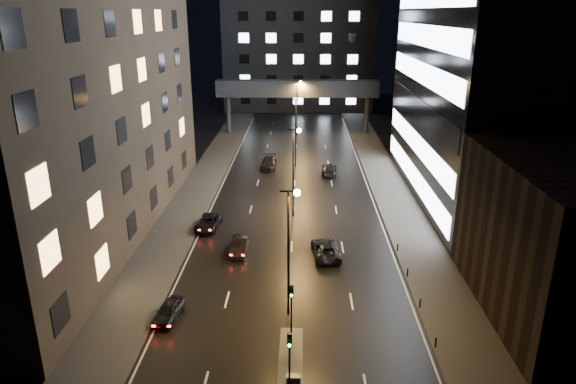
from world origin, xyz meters
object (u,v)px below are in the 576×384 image
Objects in this scene: car_away_a at (169,311)px; car_away_b at (240,245)px; car_toward_a at (326,249)px; utility_cabinet at (293,383)px; car_away_d at (269,163)px; car_away_c at (208,223)px; car_toward_b at (329,169)px.

car_away_b is (4.03, 11.44, 0.06)m from car_away_a.
car_away_b is 8.26m from car_toward_a.
utility_cabinet is (5.51, -19.21, 0.01)m from car_away_b.
car_away_d is 1.02× the size of car_toward_a.
car_toward_a is at bearing -76.07° from car_away_d.
car_away_c is 26.62m from utility_cabinet.
car_away_b reaches higher than car_away_a.
car_away_b is at bearing -49.60° from car_away_c.
car_toward_a is (8.24, -0.61, 0.02)m from car_away_b.
utility_cabinet is (9.53, -24.85, 0.05)m from car_away_c.
car_toward_b is at bearing 77.32° from car_away_a.
car_away_c is (0.00, 17.08, 0.02)m from car_away_a.
car_away_a is at bearing -97.26° from car_away_d.
car_away_c is 23.28m from car_away_d.
car_away_b reaches higher than car_away_c.
car_toward_a is 1.02× the size of car_toward_b.
car_away_d reaches higher than car_away_a.
utility_cabinet is (-4.32, -44.73, -0.03)m from car_toward_b.
car_away_b is at bearing 72.97° from car_toward_b.
car_away_a is 12.30m from utility_cabinet.
car_away_a is 0.74× the size of car_toward_b.
car_away_a is 0.79× the size of car_away_c.
car_toward_b reaches higher than car_toward_a.
car_away_d is 9.20m from car_toward_b.
car_away_c is 0.92× the size of car_toward_a.
car_away_d is at bearing 96.19° from utility_cabinet.
car_toward_a is 4.63× the size of utility_cabinet.
car_away_c is at bearing 111.85° from utility_cabinet.
car_toward_b is at bearing 70.71° from car_away_b.
car_toward_b is (8.75, -2.84, -0.03)m from car_away_d.
car_toward_b is (13.85, 19.88, 0.08)m from car_away_c.
car_away_d is at bearing 89.60° from car_away_b.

